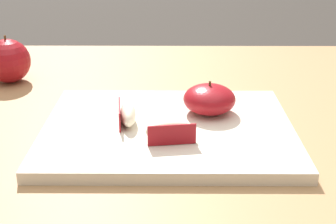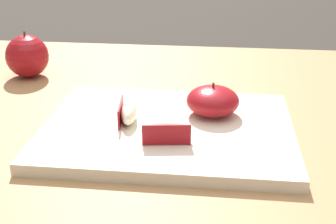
% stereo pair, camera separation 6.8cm
% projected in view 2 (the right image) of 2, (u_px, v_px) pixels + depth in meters
% --- Properties ---
extents(dining_table, '(1.45, 0.86, 0.72)m').
position_uv_depth(dining_table, '(179.00, 167.00, 0.79)').
color(dining_table, '#9E754C').
rests_on(dining_table, ground_plane).
extents(cutting_board, '(0.36, 0.28, 0.02)m').
position_uv_depth(cutting_board, '(168.00, 130.00, 0.69)').
color(cutting_board, beige).
rests_on(cutting_board, dining_table).
extents(apple_half_skin_up, '(0.08, 0.08, 0.05)m').
position_uv_depth(apple_half_skin_up, '(213.00, 101.00, 0.72)').
color(apple_half_skin_up, maroon).
rests_on(apple_half_skin_up, cutting_board).
extents(apple_wedge_middle, '(0.07, 0.03, 0.03)m').
position_uv_depth(apple_wedge_middle, '(166.00, 131.00, 0.64)').
color(apple_wedge_middle, '#F4EACC').
rests_on(apple_wedge_middle, cutting_board).
extents(apple_wedge_near_knife, '(0.03, 0.07, 0.03)m').
position_uv_depth(apple_wedge_near_knife, '(128.00, 112.00, 0.70)').
color(apple_wedge_near_knife, '#F4EACC').
rests_on(apple_wedge_near_knife, cutting_board).
extents(whole_apple_red_delicious, '(0.08, 0.08, 0.09)m').
position_uv_depth(whole_apple_red_delicious, '(27.00, 56.00, 0.93)').
color(whole_apple_red_delicious, maroon).
rests_on(whole_apple_red_delicious, dining_table).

